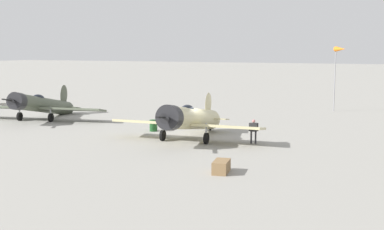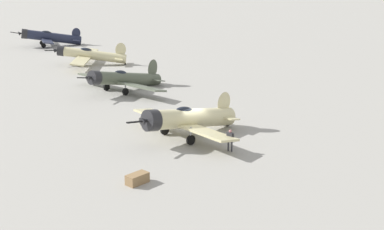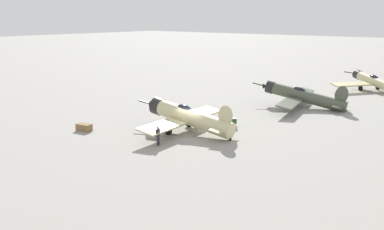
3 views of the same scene
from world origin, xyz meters
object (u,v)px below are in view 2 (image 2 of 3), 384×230
at_px(airplane_foreground, 187,119).
at_px(airplane_mid_apron, 124,79).
at_px(airplane_outer_stand, 50,37).
at_px(fuel_drum, 180,115).
at_px(airplane_far_line, 89,55).
at_px(equipment_crate, 137,179).
at_px(ground_crew_mechanic, 230,138).

relative_size(airplane_foreground, airplane_mid_apron, 0.87).
xyz_separation_m(airplane_outer_stand, fuel_drum, (49.81, -7.82, -1.10)).
bearing_deg(airplane_far_line, equipment_crate, 103.07).
bearing_deg(airplane_mid_apron, ground_crew_mechanic, 69.98).
bearing_deg(airplane_outer_stand, fuel_drum, 98.39).
distance_m(airplane_mid_apron, equipment_crate, 26.26).
bearing_deg(airplane_mid_apron, airplane_foreground, 65.90).
distance_m(airplane_mid_apron, ground_crew_mechanic, 22.41).
distance_m(airplane_foreground, airplane_far_line, 35.11).
relative_size(airplane_foreground, equipment_crate, 7.03).
xyz_separation_m(airplane_mid_apron, airplane_far_line, (-16.81, 4.01, 0.04)).
height_order(airplane_foreground, airplane_far_line, airplane_foreground).
height_order(airplane_foreground, ground_crew_mechanic, airplane_foreground).
bearing_deg(fuel_drum, airplane_foreground, -28.51).
height_order(airplane_far_line, airplane_outer_stand, airplane_far_line).
bearing_deg(airplane_mid_apron, equipment_crate, 50.78).
height_order(airplane_mid_apron, airplane_outer_stand, airplane_outer_stand).
distance_m(airplane_mid_apron, airplane_far_line, 17.28).
relative_size(airplane_mid_apron, equipment_crate, 8.12).
distance_m(airplane_foreground, equipment_crate, 10.22).
bearing_deg(fuel_drum, equipment_crate, -46.37).
distance_m(ground_crew_mechanic, fuel_drum, 9.34).
distance_m(airplane_foreground, ground_crew_mechanic, 4.82).
relative_size(airplane_outer_stand, ground_crew_mechanic, 6.55).
height_order(airplane_foreground, airplane_mid_apron, airplane_foreground).
relative_size(airplane_mid_apron, fuel_drum, 14.15).
height_order(equipment_crate, fuel_drum, fuel_drum).
distance_m(airplane_foreground, airplane_mid_apron, 17.83).
relative_size(airplane_outer_stand, fuel_drum, 12.23).
bearing_deg(fuel_drum, ground_crew_mechanic, -11.22).
relative_size(airplane_outer_stand, equipment_crate, 7.01).
bearing_deg(equipment_crate, ground_crew_mechanic, 96.80).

